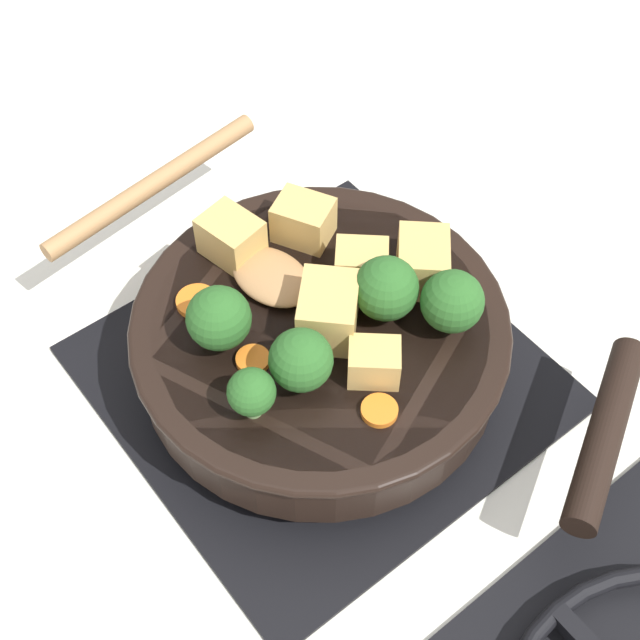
{
  "coord_description": "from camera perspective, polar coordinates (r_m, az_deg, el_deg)",
  "views": [
    {
      "loc": [
        0.24,
        0.31,
        0.59
      ],
      "look_at": [
        0.0,
        0.0,
        0.07
      ],
      "focal_mm": 50.0,
      "sensor_mm": 36.0,
      "label": 1
    }
  ],
  "objects": [
    {
      "name": "broccoli_floret_east_rim",
      "position": [
        0.61,
        -6.49,
        0.1
      ],
      "size": [
        0.05,
        0.05,
        0.05
      ],
      "color": "#709956",
      "rests_on": "skillet_pan"
    },
    {
      "name": "tofu_cube_west_chunk",
      "position": [
        0.66,
        6.58,
        3.71
      ],
      "size": [
        0.06,
        0.06,
        0.04
      ],
      "primitive_type": "cube",
      "rotation": [
        0.0,
        0.0,
        0.84
      ],
      "color": "tan",
      "rests_on": "skillet_pan"
    },
    {
      "name": "tofu_cube_near_handle",
      "position": [
        0.62,
        0.69,
        0.66
      ],
      "size": [
        0.06,
        0.06,
        0.04
      ],
      "primitive_type": "cube",
      "rotation": [
        0.0,
        0.0,
        3.93
      ],
      "color": "tan",
      "rests_on": "skillet_pan"
    },
    {
      "name": "carrot_slice_orange_thin",
      "position": [
        0.66,
        -7.9,
        1.19
      ],
      "size": [
        0.03,
        0.03,
        0.01
      ],
      "primitive_type": "cylinder",
      "color": "orange",
      "rests_on": "skillet_pan"
    },
    {
      "name": "carrot_slice_near_center",
      "position": [
        0.6,
        3.82,
        -5.8
      ],
      "size": [
        0.03,
        0.03,
        0.01
      ],
      "primitive_type": "cylinder",
      "color": "orange",
      "rests_on": "skillet_pan"
    },
    {
      "name": "broccoli_floret_near_spoon",
      "position": [
        0.58,
        -4.4,
        -4.65
      ],
      "size": [
        0.03,
        0.03,
        0.04
      ],
      "color": "#709956",
      "rests_on": "skillet_pan"
    },
    {
      "name": "ground_plane",
      "position": [
        0.7,
        0.0,
        -3.68
      ],
      "size": [
        2.4,
        2.4,
        0.0
      ],
      "primitive_type": "plane",
      "color": "silver"
    },
    {
      "name": "skillet_pan",
      "position": [
        0.66,
        0.22,
        -1.18
      ],
      "size": [
        0.31,
        0.37,
        0.05
      ],
      "color": "black",
      "rests_on": "front_burner_grate"
    },
    {
      "name": "carrot_slice_edge_slice",
      "position": [
        0.62,
        -4.16,
        -2.73
      ],
      "size": [
        0.02,
        0.02,
        0.01
      ],
      "primitive_type": "cylinder",
      "color": "orange",
      "rests_on": "skillet_pan"
    },
    {
      "name": "front_burner_grate",
      "position": [
        0.69,
        0.0,
        -3.14
      ],
      "size": [
        0.31,
        0.31,
        0.03
      ],
      "color": "black",
      "rests_on": "ground_plane"
    },
    {
      "name": "broccoli_floret_north_edge",
      "position": [
        0.62,
        4.25,
        2.01
      ],
      "size": [
        0.05,
        0.05,
        0.05
      ],
      "color": "#709956",
      "rests_on": "skillet_pan"
    },
    {
      "name": "broccoli_floret_center_top",
      "position": [
        0.62,
        8.45,
        1.17
      ],
      "size": [
        0.05,
        0.05,
        0.05
      ],
      "color": "#709956",
      "rests_on": "skillet_pan"
    },
    {
      "name": "wooden_spoon",
      "position": [
        0.7,
        -7.35,
        6.05
      ],
      "size": [
        0.21,
        0.2,
        0.02
      ],
      "color": "#A87A4C",
      "rests_on": "skillet_pan"
    },
    {
      "name": "tofu_cube_front_piece",
      "position": [
        0.66,
        2.67,
        3.58
      ],
      "size": [
        0.05,
        0.05,
        0.03
      ],
      "primitive_type": "cube",
      "rotation": [
        0.0,
        0.0,
        5.56
      ],
      "color": "tan",
      "rests_on": "skillet_pan"
    },
    {
      "name": "tofu_cube_back_piece",
      "position": [
        0.68,
        -1.07,
        6.41
      ],
      "size": [
        0.05,
        0.05,
        0.03
      ],
      "primitive_type": "cube",
      "rotation": [
        0.0,
        0.0,
        2.07
      ],
      "color": "tan",
      "rests_on": "skillet_pan"
    },
    {
      "name": "broccoli_floret_west_rim",
      "position": [
        0.59,
        -1.23,
        -2.6
      ],
      "size": [
        0.04,
        0.04,
        0.05
      ],
      "color": "#709956",
      "rests_on": "skillet_pan"
    },
    {
      "name": "tofu_cube_east_chunk",
      "position": [
        0.67,
        -5.71,
        5.28
      ],
      "size": [
        0.04,
        0.05,
        0.03
      ],
      "primitive_type": "cube",
      "rotation": [
        0.0,
        0.0,
        4.91
      ],
      "color": "tan",
      "rests_on": "skillet_pan"
    },
    {
      "name": "tofu_cube_center_large",
      "position": [
        0.61,
        3.6,
        -2.64
      ],
      "size": [
        0.04,
        0.04,
        0.03
      ],
      "primitive_type": "cube",
      "rotation": [
        0.0,
        0.0,
        5.57
      ],
      "color": "tan",
      "rests_on": "skillet_pan"
    }
  ]
}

